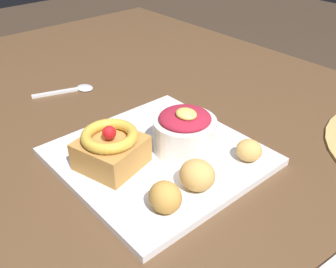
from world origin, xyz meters
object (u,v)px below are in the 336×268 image
at_px(front_plate, 159,156).
at_px(fritter_back, 249,150).
at_px(berry_ramekin, 185,131).
at_px(cake_slice, 111,148).
at_px(fritter_middle, 165,197).
at_px(fritter_front, 197,175).
at_px(spoon, 72,90).

distance_m(front_plate, fritter_back, 0.14).
distance_m(front_plate, berry_ramekin, 0.06).
height_order(cake_slice, fritter_middle, cake_slice).
xyz_separation_m(front_plate, fritter_middle, (0.10, -0.07, 0.03)).
distance_m(fritter_front, spoon, 0.41).
bearing_deg(fritter_middle, spoon, 167.25).
xyz_separation_m(berry_ramekin, fritter_back, (0.09, 0.05, -0.02)).
bearing_deg(fritter_middle, front_plate, 144.15).
relative_size(front_plate, cake_slice, 2.70).
xyz_separation_m(fritter_front, fritter_back, (0.00, 0.11, -0.01)).
relative_size(front_plate, berry_ramekin, 2.90).
distance_m(cake_slice, fritter_front, 0.14).
distance_m(front_plate, cake_slice, 0.08).
relative_size(berry_ramekin, spoon, 0.81).
bearing_deg(fritter_front, berry_ramekin, 147.38).
xyz_separation_m(front_plate, cake_slice, (-0.02, -0.07, 0.04)).
bearing_deg(spoon, fritter_middle, -84.30).
distance_m(berry_ramekin, fritter_back, 0.10).
relative_size(fritter_front, spoon, 0.42).
height_order(front_plate, fritter_back, fritter_back).
bearing_deg(berry_ramekin, fritter_middle, -53.08).
height_order(berry_ramekin, fritter_middle, berry_ramekin).
bearing_deg(front_plate, cake_slice, -108.41).
bearing_deg(fritter_front, fritter_middle, -85.45).
height_order(front_plate, spoon, front_plate).
distance_m(cake_slice, berry_ramekin, 0.12).
distance_m(fritter_front, fritter_middle, 0.06).
relative_size(front_plate, fritter_back, 7.15).
xyz_separation_m(cake_slice, fritter_front, (0.12, 0.06, -0.01)).
bearing_deg(fritter_front, spoon, 175.61).
bearing_deg(front_plate, fritter_middle, -35.85).
xyz_separation_m(fritter_front, fritter_middle, (0.00, -0.06, -0.00)).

